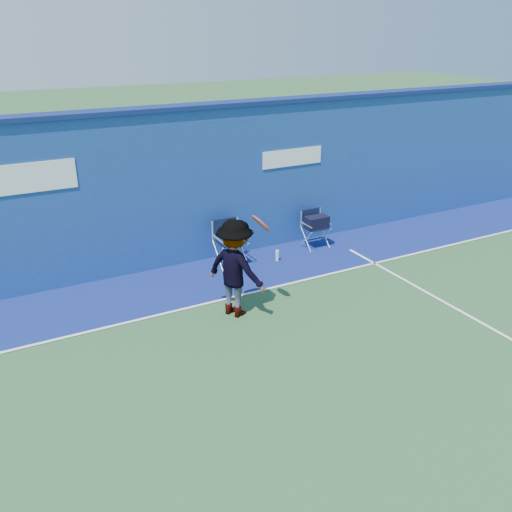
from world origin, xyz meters
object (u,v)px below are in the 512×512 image
water_bottle (277,256)px  tennis_player (236,268)px  directors_chair_left (230,251)px  directors_chair_right (315,232)px

water_bottle → tennis_player: 2.41m
water_bottle → tennis_player: (-1.69, -1.57, 0.71)m
directors_chair_left → water_bottle: 0.99m
directors_chair_right → water_bottle: size_ratio=3.55×
directors_chair_left → water_bottle: (0.93, -0.26, -0.19)m
directors_chair_left → tennis_player: bearing=-112.5°
tennis_player → directors_chair_right: bearing=33.4°
water_bottle → tennis_player: size_ratio=0.13×
directors_chair_right → tennis_player: 3.37m
directors_chair_right → tennis_player: (-2.79, -1.84, 0.49)m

